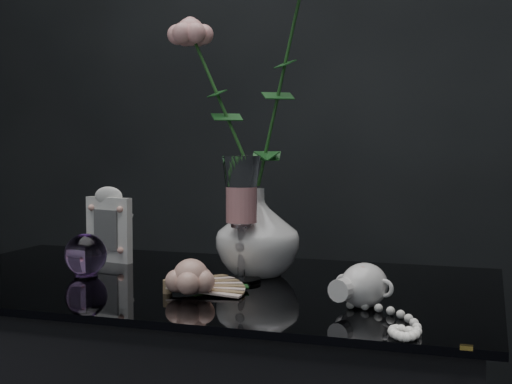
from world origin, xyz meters
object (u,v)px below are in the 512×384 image
(vase, at_px, (258,232))
(pearl_jar, at_px, (364,283))
(picture_frame, at_px, (109,224))
(wine_glass, at_px, (241,219))
(paperweight, at_px, (86,254))
(loose_rose, at_px, (191,277))

(vase, distance_m, pearl_jar, 0.30)
(vase, xyz_separation_m, picture_frame, (-0.34, 0.05, -0.00))
(vase, bearing_deg, pearl_jar, -39.50)
(wine_glass, relative_size, paperweight, 2.84)
(wine_glass, bearing_deg, picture_frame, 160.41)
(wine_glass, distance_m, loose_rose, 0.16)
(vase, height_order, picture_frame, vase)
(vase, bearing_deg, picture_frame, 171.77)
(paperweight, height_order, loose_rose, paperweight)
(picture_frame, distance_m, loose_rose, 0.39)
(wine_glass, xyz_separation_m, picture_frame, (-0.33, 0.12, -0.03))
(loose_rose, xyz_separation_m, pearl_jar, (0.28, 0.01, 0.01))
(vase, relative_size, loose_rose, 0.92)
(loose_rose, bearing_deg, wine_glass, 78.79)
(paperweight, relative_size, pearl_jar, 0.32)
(vase, distance_m, loose_rose, 0.21)
(wine_glass, xyz_separation_m, loose_rose, (-0.04, -0.13, -0.08))
(vase, xyz_separation_m, loose_rose, (-0.05, -0.20, -0.05))
(picture_frame, bearing_deg, pearl_jar, -10.33)
(loose_rose, bearing_deg, vase, 82.32)
(wine_glass, xyz_separation_m, paperweight, (-0.29, -0.03, -0.07))
(wine_glass, height_order, pearl_jar, wine_glass)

